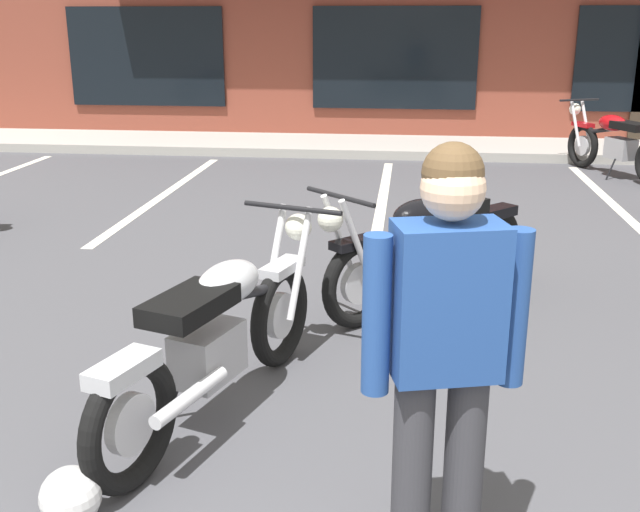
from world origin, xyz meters
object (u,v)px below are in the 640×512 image
object	(u,v)px
motorcycle_red_sportbike	(429,246)
motorcycle_blue_standard	(616,143)
person_in_black_shirt	(445,346)
motorcycle_foreground_classic	(219,335)
helmet_on_pavement	(71,496)

from	to	relation	value
motorcycle_red_sportbike	motorcycle_blue_standard	world-z (taller)	same
person_in_black_shirt	motorcycle_foreground_classic	bearing A→B (deg)	135.47
person_in_black_shirt	motorcycle_red_sportbike	bearing A→B (deg)	89.50
motorcycle_foreground_classic	person_in_black_shirt	size ratio (longest dim) A/B	1.22
motorcycle_blue_standard	motorcycle_red_sportbike	bearing A→B (deg)	-116.65
helmet_on_pavement	person_in_black_shirt	bearing A→B (deg)	-3.88
motorcycle_red_sportbike	person_in_black_shirt	distance (m)	2.95
motorcycle_foreground_classic	motorcycle_red_sportbike	xyz separation A→B (m)	(1.14, 1.81, 0.00)
motorcycle_blue_standard	helmet_on_pavement	bearing A→B (deg)	-117.43
helmet_on_pavement	motorcycle_blue_standard	bearing A→B (deg)	62.57
motorcycle_red_sportbike	helmet_on_pavement	size ratio (longest dim) A/B	6.41
motorcycle_red_sportbike	motorcycle_blue_standard	size ratio (longest dim) A/B	0.85
motorcycle_red_sportbike	motorcycle_blue_standard	distance (m)	5.89
motorcycle_foreground_classic	motorcycle_blue_standard	bearing A→B (deg)	61.85
motorcycle_foreground_classic	helmet_on_pavement	world-z (taller)	motorcycle_foreground_classic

